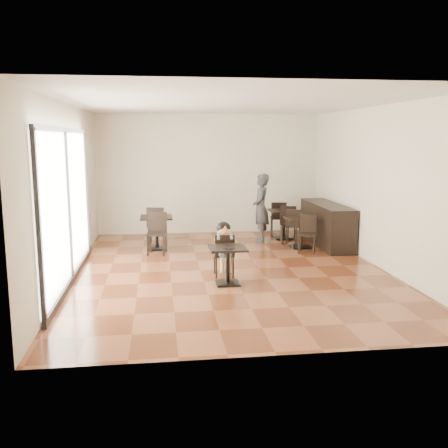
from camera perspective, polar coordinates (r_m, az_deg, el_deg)
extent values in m
cube|color=brown|center=(9.90, 0.67, -5.20)|extent=(6.00, 8.00, 0.01)
cube|color=silver|center=(9.59, 0.71, 13.61)|extent=(6.00, 8.00, 0.01)
cube|color=silver|center=(13.57, -1.71, 5.72)|extent=(6.00, 0.01, 3.20)
cube|color=silver|center=(5.72, 6.37, 0.06)|extent=(6.00, 0.01, 3.20)
cube|color=silver|center=(9.66, -17.25, 3.64)|extent=(0.01, 8.00, 3.20)
cube|color=silver|center=(10.47, 17.22, 4.08)|extent=(0.01, 8.00, 3.20)
cube|color=white|center=(9.19, -17.52, 2.07)|extent=(0.04, 4.50, 2.60)
cylinder|color=black|center=(8.66, 0.51, -2.73)|extent=(0.23, 0.23, 0.01)
imported|color=#36373B|center=(12.44, 4.25, 1.85)|extent=(0.50, 0.67, 1.70)
cube|color=black|center=(12.32, 11.63, -0.05)|extent=(0.60, 2.40, 1.00)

